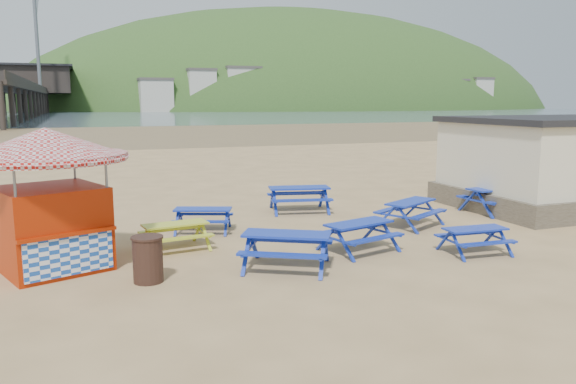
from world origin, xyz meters
name	(u,v)px	position (x,y,z in m)	size (l,w,h in m)	color
ground	(295,237)	(0.00, 0.00, 0.00)	(400.00, 400.00, 0.00)	tan
wet_sand	(128,132)	(0.00, 55.00, 0.00)	(400.00, 400.00, 0.00)	olive
sea	(96,113)	(0.00, 170.00, 0.01)	(400.00, 400.00, 0.00)	#465865
picnic_table_blue_a	(203,220)	(-2.26, 1.50, 0.34)	(1.96, 1.78, 0.67)	#0C1CB6
picnic_table_blue_b	(299,199)	(1.40, 3.27, 0.42)	(2.31, 2.01, 0.84)	#0C1CB6
picnic_table_blue_c	(496,200)	(7.53, 0.82, 0.42)	(2.12, 1.76, 0.84)	#0C1CB6
picnic_table_blue_d	(287,251)	(-1.25, -2.70, 0.41)	(2.45, 2.31, 0.81)	#0C1CB6
picnic_table_blue_e	(475,241)	(3.49, -3.15, 0.32)	(1.61, 1.33, 0.64)	#0C1CB6
picnic_table_blue_f	(410,214)	(3.70, 0.04, 0.38)	(2.29, 2.14, 0.76)	#0C1CB6
picnic_table_yellow	(176,236)	(-3.31, -0.18, 0.34)	(1.77, 1.51, 0.67)	gold
ice_cream_kiosk	(48,181)	(-6.14, -0.89, 1.98)	(4.52, 4.52, 3.14)	#A32104
litter_bin	(148,259)	(-4.27, -2.58, 0.49)	(0.66, 0.66, 0.97)	#3D251C
amenity_block	(563,162)	(10.50, 1.00, 1.57)	(7.40, 5.40, 3.15)	#665B4C
pier	(33,95)	(-17.99, 178.23, 5.46)	(24.00, 220.00, 39.29)	black
headland_town	(297,130)	(90.00, 229.68, -9.91)	(264.00, 144.00, 108.00)	#2D4C1E
picnic_table_blue_g	(359,237)	(0.93, -1.95, 0.37)	(2.08, 1.84, 0.74)	#0C1CB6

